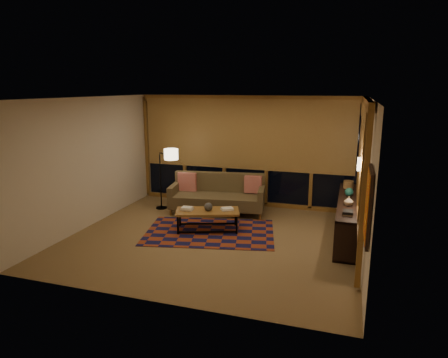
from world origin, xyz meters
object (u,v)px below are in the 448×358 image
(floor_lamp, at_px, (160,178))
(bookshelf, at_px, (347,217))
(coffee_table, at_px, (208,220))
(sofa, at_px, (217,195))

(floor_lamp, height_order, bookshelf, floor_lamp)
(coffee_table, distance_m, floor_lamp, 2.02)
(sofa, xyz_separation_m, coffee_table, (0.18, -1.18, -0.23))
(floor_lamp, bearing_deg, coffee_table, -21.30)
(sofa, relative_size, bookshelf, 0.75)
(sofa, height_order, bookshelf, sofa)
(coffee_table, height_order, floor_lamp, floor_lamp)
(coffee_table, bearing_deg, floor_lamp, 126.41)
(floor_lamp, bearing_deg, sofa, 16.12)
(sofa, xyz_separation_m, floor_lamp, (-1.42, -0.07, 0.31))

